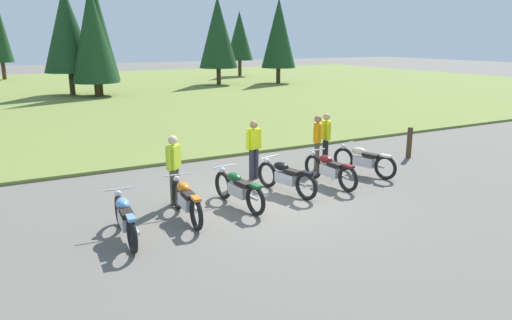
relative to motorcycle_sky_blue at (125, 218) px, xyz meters
The scene contains 14 objects.
ground_plane 3.69m from the motorcycle_sky_blue, ahead, with size 140.00×140.00×0.00m, color #605B54.
grass_moorland 27.32m from the motorcycle_sky_blue, 82.41° to the left, with size 80.00×44.00×0.10m, color olive.
forest_treeline 28.30m from the motorcycle_sky_blue, 81.91° to the left, with size 38.63×23.58×8.73m.
motorcycle_sky_blue is the anchor object (origin of this frame).
motorcycle_orange 1.51m from the motorcycle_sky_blue, 17.41° to the left, with size 0.62×2.10×0.88m.
motorcycle_british_green 2.87m from the motorcycle_sky_blue, 12.37° to the left, with size 0.62×2.10×0.88m.
motorcycle_black 4.41m from the motorcycle_sky_blue, 12.11° to the left, with size 0.74×2.07×0.88m.
motorcycle_maroon 5.81m from the motorcycle_sky_blue, ahead, with size 0.62×2.10×0.88m.
motorcycle_cream 7.33m from the motorcycle_sky_blue, 10.22° to the left, with size 0.83×2.04×0.88m.
rider_with_back_turned 6.76m from the motorcycle_sky_blue, 20.50° to the left, with size 0.40×0.44×1.67m.
rider_near_row_end 2.24m from the motorcycle_sky_blue, 44.47° to the left, with size 0.42×0.41×1.67m.
rider_checking_bike 7.26m from the motorcycle_sky_blue, 20.70° to the left, with size 0.35×0.50×1.67m.
rider_in_hivis_vest 4.90m from the motorcycle_sky_blue, 30.21° to the left, with size 0.53×0.31×1.67m.
trail_marker_post 10.14m from the motorcycle_sky_blue, 12.23° to the left, with size 0.12×0.12×1.03m, color #47331E.
Camera 1 is at (-5.56, -9.60, 3.87)m, focal length 33.45 mm.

